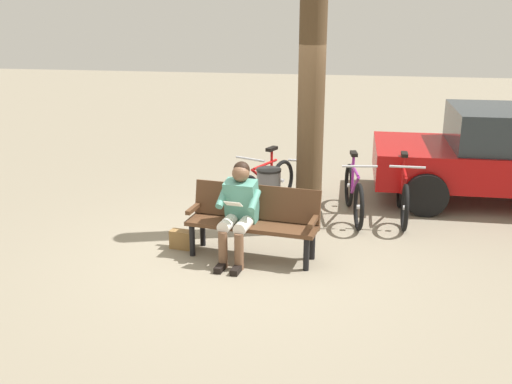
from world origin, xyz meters
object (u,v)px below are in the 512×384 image
bicycle_silver (354,194)px  bicycle_black (265,187)px  handbag (182,239)px  bicycle_blue (403,194)px  tree_trunk (311,91)px  bicycle_green (309,188)px  person_reading (239,207)px  litter_bin (269,198)px  bench (254,216)px

bicycle_silver → bicycle_black: size_ratio=1.06×
handbag → bicycle_blue: (-2.83, -1.63, 0.24)m
tree_trunk → bicycle_blue: size_ratio=2.28×
tree_trunk → bicycle_green: bearing=-85.7°
person_reading → litter_bin: 1.18m
litter_bin → bicycle_silver: size_ratio=0.50×
person_reading → bench: bearing=-129.9°
bench → person_reading: (0.16, 0.14, 0.16)m
bicycle_green → bicycle_blue: bearing=90.6°
litter_bin → bicycle_blue: 1.98m
bicycle_black → litter_bin: bearing=35.3°
handbag → bicycle_green: 2.28m
bench → person_reading: person_reading is taller
bicycle_black → tree_trunk: bearing=67.8°
handbag → bicycle_black: bearing=-116.1°
litter_bin → bicycle_blue: bearing=-159.8°
tree_trunk → litter_bin: (0.55, 0.00, -1.49)m
litter_bin → bench: bearing=88.0°
tree_trunk → litter_bin: tree_trunk is taller
tree_trunk → bench: bearing=59.7°
bicycle_silver → bicycle_black: (1.32, -0.11, 0.00)m
handbag → bicycle_black: (-0.82, -1.67, 0.24)m
handbag → bicycle_blue: bicycle_blue is taller
litter_bin → bicycle_blue: size_ratio=0.50×
tree_trunk → bicycle_green: tree_trunk is taller
handbag → litter_bin: 1.39m
bench → bicycle_green: size_ratio=0.98×
person_reading → tree_trunk: (-0.74, -1.15, 1.25)m
person_reading → bicycle_blue: (-2.05, -1.82, -0.31)m
bench → tree_trunk: bearing=-112.7°
person_reading → tree_trunk: bearing=-115.4°
tree_trunk → bicycle_black: tree_trunk is taller
bicycle_silver → bicycle_green: (0.67, -0.17, 0.00)m
tree_trunk → bicycle_blue: (-1.31, -0.68, -1.56)m
bicycle_silver → bicycle_green: size_ratio=0.99×
tree_trunk → bicycle_black: (0.71, -0.71, -1.56)m
bicycle_blue → bicycle_black: (2.02, -0.03, 0.00)m
bicycle_black → person_reading: bearing=21.8°
person_reading → handbag: size_ratio=4.00×
bench → person_reading: 0.27m
handbag → bicycle_silver: 2.65m
bicycle_silver → bicycle_green: bearing=-112.8°
handbag → bicycle_green: size_ratio=0.18×
bench → tree_trunk: (-0.59, -1.00, 1.41)m
person_reading → bicycle_green: bearing=-102.1°
bicycle_green → person_reading: bearing=-15.3°
handbag → tree_trunk: 2.54m
handbag → bicycle_blue: 3.28m
person_reading → handbag: 0.97m
litter_bin → bicycle_black: size_ratio=0.53×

